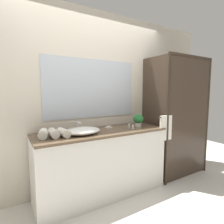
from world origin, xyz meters
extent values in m
plane|color=silver|center=(0.00, 0.00, 0.00)|extent=(8.00, 8.00, 0.00)
cube|color=beige|center=(0.00, 0.34, 1.30)|extent=(4.40, 0.05, 2.60)
cube|color=beige|center=(0.00, 0.32, 0.96)|extent=(1.80, 0.01, 0.11)
cube|color=silver|center=(0.00, 0.31, 1.47)|extent=(1.42, 0.01, 0.85)
cube|color=silver|center=(0.00, 0.01, 0.43)|extent=(1.80, 0.56, 0.87)
cube|color=brown|center=(0.00, 0.00, 0.89)|extent=(1.80, 0.58, 0.03)
cylinder|color=#2D2319|center=(1.95, -0.27, 1.00)|extent=(0.04, 0.04, 2.00)
cylinder|color=#2D2319|center=(0.95, -0.27, 1.00)|extent=(0.04, 0.04, 2.00)
cube|color=#2D2319|center=(1.45, -0.27, 1.98)|extent=(1.00, 0.04, 0.04)
cube|color=#382B21|center=(1.45, -0.27, 1.00)|extent=(0.96, 0.01, 1.96)
cube|color=#382B21|center=(0.95, 0.02, 1.00)|extent=(0.01, 0.57, 1.96)
cylinder|color=#2D2319|center=(0.93, -0.26, 1.06)|extent=(0.32, 0.02, 0.02)
cube|color=silver|center=(0.93, -0.26, 0.89)|extent=(0.22, 0.04, 0.37)
ellipsoid|color=white|center=(-0.30, -0.04, 0.94)|extent=(0.46, 0.34, 0.09)
cube|color=silver|center=(-0.30, 0.15, 0.91)|extent=(0.17, 0.04, 0.02)
cylinder|color=silver|center=(-0.30, 0.15, 0.97)|extent=(0.02, 0.02, 0.11)
cylinder|color=silver|center=(-0.30, 0.08, 1.03)|extent=(0.02, 0.14, 0.02)
cylinder|color=silver|center=(-0.36, 0.15, 0.94)|extent=(0.02, 0.02, 0.04)
cylinder|color=silver|center=(-0.24, 0.15, 0.94)|extent=(0.02, 0.02, 0.04)
cylinder|color=beige|center=(0.62, 0.00, 0.93)|extent=(0.09, 0.09, 0.06)
ellipsoid|color=#256932|center=(0.62, 0.00, 1.02)|extent=(0.16, 0.16, 0.14)
cube|color=silver|center=(0.17, 0.13, 0.91)|extent=(0.10, 0.07, 0.01)
ellipsoid|color=beige|center=(0.17, 0.13, 0.92)|extent=(0.07, 0.04, 0.02)
cylinder|color=silver|center=(0.46, 0.02, 0.93)|extent=(0.02, 0.02, 0.07)
cylinder|color=#2D6638|center=(0.46, 0.02, 0.97)|extent=(0.02, 0.02, 0.01)
cylinder|color=white|center=(0.42, -0.12, 0.93)|extent=(0.03, 0.03, 0.06)
cylinder|color=#9E895B|center=(0.42, -0.12, 0.97)|extent=(0.02, 0.02, 0.01)
cylinder|color=silver|center=(-0.76, 0.01, 0.95)|extent=(0.14, 0.23, 0.10)
cylinder|color=silver|center=(-0.65, -0.01, 0.95)|extent=(0.10, 0.21, 0.10)
cylinder|color=silver|center=(-0.54, -0.04, 0.95)|extent=(0.12, 0.24, 0.10)
camera|label=1|loc=(-1.12, -2.13, 1.42)|focal=29.05mm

